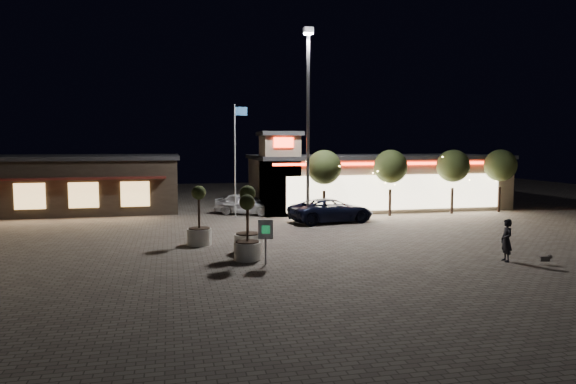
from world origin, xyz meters
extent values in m
plane|color=#685F54|center=(0.00, 0.00, 0.00)|extent=(90.00, 90.00, 0.00)
cube|color=gray|center=(10.00, 16.00, 2.00)|extent=(20.00, 8.00, 4.00)
cube|color=#262628|center=(10.00, 16.00, 4.15)|extent=(20.40, 8.40, 0.30)
cube|color=#FFEBBF|center=(10.00, 11.95, 1.60)|extent=(17.00, 0.12, 2.60)
cube|color=red|center=(10.00, 11.92, 3.75)|extent=(19.00, 0.10, 0.18)
cube|color=gray|center=(1.30, 13.30, 2.90)|extent=(2.60, 2.60, 5.80)
cube|color=#262628|center=(1.30, 13.30, 5.95)|extent=(3.00, 3.00, 0.30)
cube|color=red|center=(1.30, 11.95, 5.30)|extent=(1.40, 0.10, 0.70)
cube|color=#382D23|center=(-14.00, 20.00, 2.00)|extent=(16.00, 10.00, 4.00)
cube|color=#262628|center=(-14.00, 20.00, 4.15)|extent=(16.40, 10.40, 0.30)
cube|color=#591E19|center=(-14.00, 14.60, 2.80)|extent=(14.40, 0.80, 0.15)
cube|color=#ECB96A|center=(-16.00, 14.95, 1.60)|extent=(2.00, 0.12, 1.80)
cube|color=#ECB96A|center=(-12.50, 14.95, 1.60)|extent=(2.00, 0.12, 1.80)
cube|color=#ECB96A|center=(-9.00, 14.95, 1.60)|extent=(2.00, 0.12, 1.80)
cylinder|color=gray|center=(2.00, 8.00, 6.00)|extent=(0.20, 0.20, 12.00)
cube|color=gray|center=(2.00, 8.00, 12.20)|extent=(0.60, 0.40, 0.35)
cube|color=white|center=(2.00, 8.00, 12.00)|extent=(0.45, 0.30, 0.08)
cylinder|color=white|center=(-2.00, 13.00, 4.00)|extent=(0.10, 0.10, 8.00)
cube|color=#245184|center=(-1.55, 13.00, 7.50)|extent=(0.90, 0.04, 0.60)
cylinder|color=#332319|center=(4.00, 11.00, 0.96)|extent=(0.20, 0.20, 1.92)
sphere|color=#2D3819|center=(4.00, 11.00, 3.58)|extent=(2.42, 2.42, 2.42)
cylinder|color=#332319|center=(9.00, 11.00, 0.96)|extent=(0.20, 0.20, 1.92)
sphere|color=#2D3819|center=(9.00, 11.00, 3.58)|extent=(2.42, 2.42, 2.42)
cylinder|color=#332319|center=(14.00, 11.00, 0.96)|extent=(0.20, 0.20, 1.92)
sphere|color=#2D3819|center=(14.00, 11.00, 3.58)|extent=(2.42, 2.42, 2.42)
cylinder|color=#332319|center=(18.00, 11.00, 0.96)|extent=(0.20, 0.20, 1.92)
sphere|color=#2D3819|center=(18.00, 11.00, 3.58)|extent=(2.42, 2.42, 2.42)
imported|color=black|center=(3.90, 8.97, 0.79)|extent=(6.05, 3.50, 1.58)
imported|color=silver|center=(-1.07, 14.00, 0.80)|extent=(4.98, 4.02, 1.59)
imported|color=black|center=(7.91, -3.76, 0.95)|extent=(0.56, 0.76, 1.90)
cube|color=#59514C|center=(9.14, -4.67, 0.26)|extent=(0.44, 0.23, 0.22)
sphere|color=#59514C|center=(9.38, -4.71, 0.35)|extent=(0.20, 0.20, 0.20)
cylinder|color=silver|center=(-5.12, 3.12, 0.42)|extent=(1.25, 1.25, 0.84)
cylinder|color=black|center=(-5.12, 3.12, 0.86)|extent=(1.09, 1.09, 0.06)
cylinder|color=#332319|center=(-5.12, 3.12, 1.83)|extent=(0.10, 0.10, 1.88)
sphere|color=#2D3819|center=(-5.12, 3.12, 2.71)|extent=(0.73, 0.73, 0.73)
cylinder|color=silver|center=(-3.21, -0.86, 0.40)|extent=(1.20, 1.20, 0.80)
cylinder|color=black|center=(-3.21, -0.86, 0.82)|extent=(1.04, 1.04, 0.06)
cylinder|color=#332319|center=(-3.21, -0.86, 1.76)|extent=(0.10, 0.10, 1.81)
sphere|color=#2D3819|center=(-3.21, -0.86, 2.61)|extent=(0.70, 0.70, 0.70)
cylinder|color=silver|center=(-2.95, 0.77, 0.44)|extent=(1.31, 1.31, 0.88)
cylinder|color=black|center=(-2.95, 0.77, 0.90)|extent=(1.14, 1.14, 0.07)
cylinder|color=#332319|center=(-2.95, 0.77, 1.92)|extent=(0.11, 0.11, 1.97)
sphere|color=#2D3819|center=(-2.95, 0.77, 2.85)|extent=(0.77, 0.77, 0.77)
cylinder|color=gray|center=(-2.58, -1.93, 0.59)|extent=(0.08, 0.08, 1.19)
cube|color=white|center=(-2.58, -1.93, 1.54)|extent=(0.63, 0.26, 0.84)
cube|color=green|center=(-2.58, -1.97, 1.54)|extent=(0.33, 0.13, 0.35)
camera|label=1|loc=(-6.55, -23.36, 5.19)|focal=32.00mm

